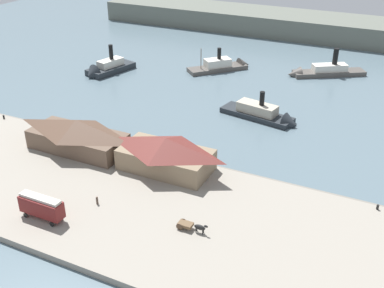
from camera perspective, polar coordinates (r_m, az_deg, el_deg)
The scene contains 16 objects.
ground_plane at distance 103.61m, azimuth -0.06°, elevation -1.37°, with size 320.00×320.00×0.00m, color slate.
quay_promenade at distance 87.05m, azimuth -6.47°, elevation -7.35°, with size 110.00×36.00×1.20m, color gray.
seawall_edge at distance 100.56m, azimuth -0.95°, elevation -2.01°, with size 110.00×0.80×1.00m, color slate.
ferry_shed_customs_shed at distance 104.86m, azimuth -13.62°, elevation 1.12°, with size 21.75×9.45×7.05m.
ferry_shed_central_terminal at distance 94.64m, azimuth -3.18°, elevation -1.15°, with size 18.69×9.89×6.97m.
street_tram at distance 84.87m, azimuth -17.65°, elevation -7.10°, with size 8.19×2.49×4.37m.
horse_cart at distance 79.25m, azimuth -0.12°, elevation -9.77°, with size 5.40×1.66×1.87m.
pedestrian_by_tram at distance 87.15m, azimuth -11.33°, elevation -6.66°, with size 0.40×0.40×1.62m.
mooring_post_center_west at distance 117.51m, azimuth -17.01°, elevation 1.94°, with size 0.44×0.44×0.90m, color black.
mooring_post_center_east at distance 90.40m, azimuth 21.41°, elevation -7.08°, with size 0.44×0.44×0.90m, color black.
mooring_post_west at distance 126.68m, azimuth -21.69°, elevation 3.04°, with size 0.44×0.44×0.90m, color black.
ferry_outer_harbor at distance 154.95m, azimuth -10.33°, elevation 8.85°, with size 10.46×18.26×10.79m.
ferry_approaching_west at distance 155.94m, azimuth 15.19°, elevation 8.42°, with size 23.43×17.34×10.21m.
ferry_moored_west at distance 121.02m, azimuth 8.85°, elevation 3.45°, with size 21.25×9.02×9.19m.
ferry_mid_harbor at distance 156.52m, azimuth 3.96°, elevation 9.37°, with size 18.13×19.12×9.77m.
far_headland at distance 200.88m, azimuth 14.23°, elevation 13.55°, with size 180.00×24.00×8.00m, color #60665B.
Camera 1 is at (39.70, -81.39, 50.35)m, focal length 44.39 mm.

